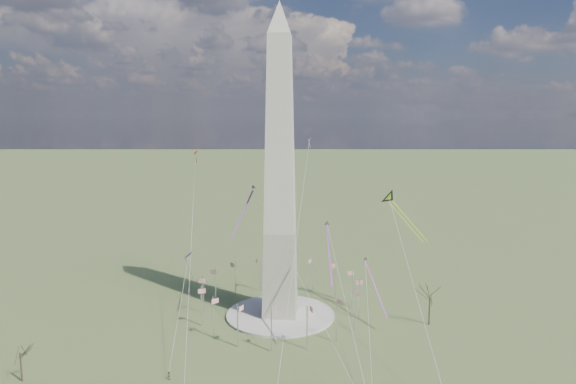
# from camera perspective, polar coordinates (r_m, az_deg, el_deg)

# --- Properties ---
(ground) EXTENTS (2000.00, 2000.00, 0.00)m
(ground) POSITION_cam_1_polar(r_m,az_deg,el_deg) (175.72, -0.86, -13.58)
(ground) COLOR #4D6633
(ground) RESTS_ON ground
(plaza) EXTENTS (36.00, 36.00, 0.80)m
(plaza) POSITION_cam_1_polar(r_m,az_deg,el_deg) (175.57, -0.86, -13.46)
(plaza) COLOR beige
(plaza) RESTS_ON ground
(washington_monument) EXTENTS (15.56, 15.56, 100.00)m
(washington_monument) POSITION_cam_1_polar(r_m,az_deg,el_deg) (163.81, -0.90, 2.16)
(washington_monument) COLOR #AAA38E
(washington_monument) RESTS_ON plaza
(flagpole_ring) EXTENTS (54.40, 54.40, 13.00)m
(flagpole_ring) POSITION_cam_1_polar(r_m,az_deg,el_deg) (173.12, -0.87, -11.35)
(flagpole_ring) COLOR silver
(flagpole_ring) RESTS_ON ground
(tree_near) EXTENTS (7.79, 7.79, 13.64)m
(tree_near) POSITION_cam_1_polar(r_m,az_deg,el_deg) (171.48, 15.50, -11.00)
(tree_near) COLOR #493B2C
(tree_near) RESTS_ON ground
(tree_far) EXTENTS (6.41, 6.41, 11.21)m
(tree_far) POSITION_cam_1_polar(r_m,az_deg,el_deg) (149.52, -27.64, -15.38)
(tree_far) COLOR #493B2C
(tree_far) RESTS_ON ground
(person_west) EXTENTS (1.11, 0.96, 1.95)m
(person_west) POSITION_cam_1_polar(r_m,az_deg,el_deg) (140.90, -13.11, -19.26)
(person_west) COLOR gray
(person_west) RESTS_ON ground
(kite_delta_black) EXTENTS (14.53, 16.36, 14.71)m
(kite_delta_black) POSITION_cam_1_polar(r_m,az_deg,el_deg) (172.29, 11.40, -0.91)
(kite_delta_black) COLOR black
(kite_delta_black) RESTS_ON ground
(kite_diamond_purple) EXTENTS (2.67, 3.74, 10.93)m
(kite_diamond_purple) POSITION_cam_1_polar(r_m,az_deg,el_deg) (182.24, -10.96, -7.18)
(kite_diamond_purple) COLOR navy
(kite_diamond_purple) RESTS_ON ground
(kite_streamer_left) EXTENTS (2.85, 19.99, 13.72)m
(kite_streamer_left) POSITION_cam_1_polar(r_m,az_deg,el_deg) (147.18, 4.53, -5.92)
(kite_streamer_left) COLOR #EC3D25
(kite_streamer_left) RESTS_ON ground
(kite_streamer_mid) EXTENTS (5.15, 20.03, 13.87)m
(kite_streamer_mid) POSITION_cam_1_polar(r_m,az_deg,el_deg) (165.77, -4.67, -1.45)
(kite_streamer_mid) COLOR #EC3D25
(kite_streamer_mid) RESTS_ON ground
(kite_streamer_right) EXTENTS (7.03, 19.98, 14.07)m
(kite_streamer_right) POSITION_cam_1_polar(r_m,az_deg,el_deg) (172.82, 9.37, -9.56)
(kite_streamer_right) COLOR #EC3D25
(kite_streamer_right) RESTS_ON ground
(kite_small_red) EXTENTS (1.89, 1.68, 5.08)m
(kite_small_red) POSITION_cam_1_polar(r_m,az_deg,el_deg) (205.46, -10.22, 4.20)
(kite_small_red) COLOR red
(kite_small_red) RESTS_ON ground
(kite_small_white) EXTENTS (1.20, 1.85, 4.06)m
(kite_small_white) POSITION_cam_1_polar(r_m,az_deg,el_deg) (205.85, 2.41, 5.75)
(kite_small_white) COLOR white
(kite_small_white) RESTS_ON ground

